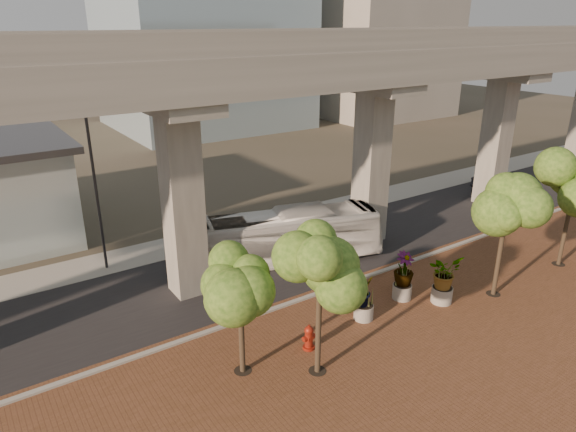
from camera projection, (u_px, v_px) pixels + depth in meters
ground at (309, 275)px, 27.53m from camera, size 160.00×160.00×0.00m
brick_plaza at (422, 349)px, 21.32m from camera, size 70.00×13.00×0.06m
asphalt_road at (288, 261)px, 29.07m from camera, size 90.00×8.00×0.04m
curb_strip at (332, 289)px, 25.95m from camera, size 70.00×0.25×0.16m
far_sidewalk at (241, 230)px, 33.33m from camera, size 90.00×3.00×0.06m
transit_viaduct at (288, 134)px, 26.48m from camera, size 72.00×5.60×12.40m
midrise_block at (378, 27)px, 70.96m from camera, size 18.00×16.00×24.00m
transit_bus at (286, 237)px, 28.53m from camera, size 11.10×5.49×3.02m
parked_car at (495, 179)px, 41.68m from camera, size 4.39×1.64×1.43m
fire_hydrant at (309, 337)px, 21.10m from camera, size 0.56×0.50×1.12m
planter_front at (444, 274)px, 24.30m from camera, size 2.22×2.22×2.44m
planter_right at (404, 271)px, 24.63m from camera, size 2.27×2.27×2.43m
planter_left at (365, 293)px, 22.96m from camera, size 1.99×1.99×2.19m
street_tree_far_west at (239, 276)px, 18.47m from camera, size 3.37×3.37×5.67m
street_tree_near_west at (320, 271)px, 18.36m from camera, size 3.55×3.55×5.99m
street_tree_near_east at (507, 207)px, 23.88m from camera, size 3.59×3.59×6.27m
street_tree_far_east at (575, 184)px, 26.97m from camera, size 3.78×3.78×6.43m
streetlamp_west at (95, 180)px, 26.41m from camera, size 0.43×1.27×8.75m
streetlamp_east at (359, 141)px, 33.92m from camera, size 0.45×1.33×9.18m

